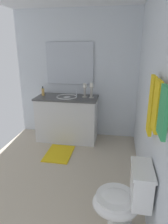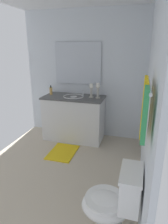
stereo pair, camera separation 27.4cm
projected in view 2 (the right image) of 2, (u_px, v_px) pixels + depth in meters
floor at (58, 171)px, 3.00m from camera, size 2.91×2.42×0.02m
wall_back at (151, 97)px, 2.29m from camera, size 2.91×0.04×2.45m
wall_left at (85, 76)px, 3.94m from camera, size 0.04×2.42×2.45m
vanity_cabinet at (74, 118)px, 3.93m from camera, size 0.58×1.18×0.87m
sink_basin at (74, 99)px, 3.80m from camera, size 0.40×0.40×0.24m
mirror at (78, 63)px, 3.86m from camera, size 0.02×0.93×0.79m
candle_holder_tall at (98, 90)px, 3.63m from camera, size 0.09×0.09×0.28m
candle_holder_short at (91, 90)px, 3.69m from camera, size 0.09×0.09×0.26m
soap_bottle at (51, 91)px, 3.93m from camera, size 0.06×0.06×0.18m
toilet at (112, 203)px, 1.87m from camera, size 0.39×0.54×0.75m
towel_bar at (149, 84)px, 1.45m from camera, size 0.74×0.02×0.02m
towel_near_vanity at (144, 108)px, 1.76m from camera, size 0.17×0.03×0.55m
towel_center at (144, 108)px, 1.51m from camera, size 0.18×0.03×0.41m
towel_near_corner at (145, 114)px, 1.28m from camera, size 0.19×0.03×0.35m
bath_mat at (63, 152)px, 3.49m from camera, size 0.60×0.44×0.02m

